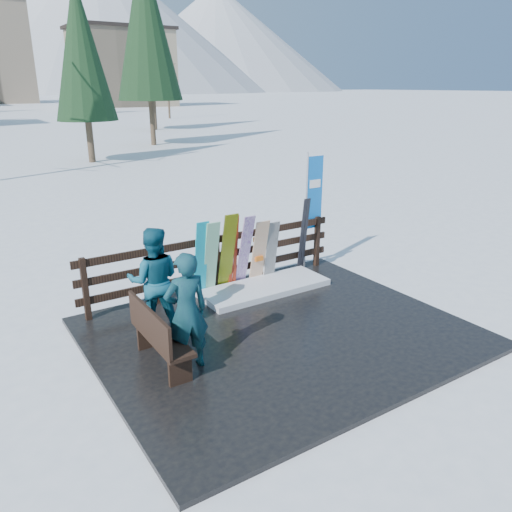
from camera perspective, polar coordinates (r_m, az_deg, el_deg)
ground at (r=8.60m, az=2.71°, el=-8.98°), size 700.00×700.00×0.00m
deck at (r=8.58m, az=2.72°, el=-8.75°), size 6.00×5.00×0.08m
fence at (r=10.02m, az=-4.54°, el=-0.25°), size 5.60×0.10×1.15m
snow_patch at (r=10.12m, az=0.97°, el=-3.63°), size 2.65×1.00×0.12m
bench at (r=7.46m, az=-11.24°, el=-8.81°), size 0.41×1.50×0.97m
snowboard_0 at (r=9.60m, az=-6.31°, el=-0.42°), size 0.26×0.30×1.56m
snowboard_1 at (r=9.70m, az=-5.18°, el=-0.30°), size 0.28×0.35×1.52m
snowboard_2 at (r=9.85m, az=-3.29°, el=0.41°), size 0.29×0.43×1.64m
snowboard_3 at (r=10.05m, az=-1.31°, el=0.56°), size 0.24×0.46×1.55m
snowboard_4 at (r=10.43m, az=1.75°, el=0.55°), size 0.27×0.23×1.31m
snowboard_5 at (r=10.26m, az=0.35°, el=0.44°), size 0.32×0.33×1.38m
ski_pair_a at (r=10.01m, az=-2.57°, el=0.47°), size 0.16×0.20×1.55m
ski_pair_b at (r=10.94m, az=5.44°, el=2.36°), size 0.17×0.22×1.67m
rental_flag at (r=11.13m, az=6.47°, el=6.70°), size 0.45×0.04×2.60m
person_front at (r=7.21m, az=-7.95°, el=-6.33°), size 0.67×0.47×1.78m
person_back at (r=8.37m, az=-11.56°, el=-2.77°), size 1.08×0.99×1.81m
trees at (r=54.08m, az=-25.63°, el=18.87°), size 42.11×68.77×12.82m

